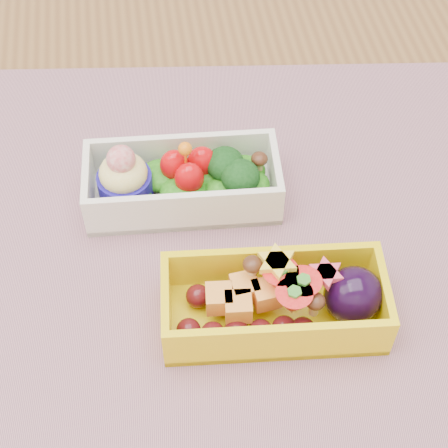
{
  "coord_description": "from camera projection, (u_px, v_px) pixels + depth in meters",
  "views": [
    {
      "loc": [
        -0.06,
        -0.31,
        1.21
      ],
      "look_at": [
        -0.01,
        0.01,
        0.79
      ],
      "focal_mm": 57.82,
      "sensor_mm": 36.0,
      "label": 1
    }
  ],
  "objects": [
    {
      "name": "table",
      "position": [
        235.0,
        330.0,
        0.64
      ],
      "size": [
        1.2,
        0.8,
        0.75
      ],
      "color": "brown",
      "rests_on": "ground"
    },
    {
      "name": "placemat",
      "position": [
        215.0,
        260.0,
        0.56
      ],
      "size": [
        0.65,
        0.53,
        0.0
      ],
      "primitive_type": "cube",
      "rotation": [
        0.0,
        0.0,
        -0.12
      ],
      "color": "#A5727C",
      "rests_on": "table"
    },
    {
      "name": "bento_white",
      "position": [
        181.0,
        181.0,
        0.58
      ],
      "size": [
        0.16,
        0.08,
        0.06
      ],
      "rotation": [
        0.0,
        0.0,
        -0.06
      ],
      "color": "white",
      "rests_on": "placemat"
    },
    {
      "name": "bento_yellow",
      "position": [
        279.0,
        302.0,
        0.51
      ],
      "size": [
        0.16,
        0.08,
        0.05
      ],
      "rotation": [
        0.0,
        0.0,
        -0.09
      ],
      "color": "yellow",
      "rests_on": "placemat"
    }
  ]
}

